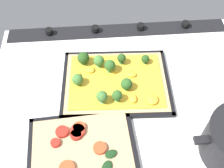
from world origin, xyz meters
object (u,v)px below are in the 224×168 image
object	(u,v)px
baking_tray_front	(116,83)
baking_tray_back	(82,151)
broccoli_pizza	(113,79)
veggie_pizza_back	(81,149)

from	to	relation	value
baking_tray_front	baking_tray_back	xyz separation A→B (cm)	(11.12, 22.53, 0.01)
baking_tray_front	baking_tray_back	size ratio (longest dim) A/B	1.17
baking_tray_front	broccoli_pizza	bearing A→B (deg)	-20.90
baking_tray_front	veggie_pizza_back	world-z (taller)	veggie_pizza_back
broccoli_pizza	baking_tray_back	distance (cm)	25.11
broccoli_pizza	baking_tray_back	size ratio (longest dim) A/B	1.09
baking_tray_front	broccoli_pizza	xyz separation A→B (cm)	(0.86, -0.33, 1.65)
baking_tray_front	baking_tray_back	distance (cm)	25.12
baking_tray_front	veggie_pizza_back	xyz separation A→B (cm)	(11.28, 22.21, 0.74)
broccoli_pizza	baking_tray_back	world-z (taller)	broccoli_pizza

